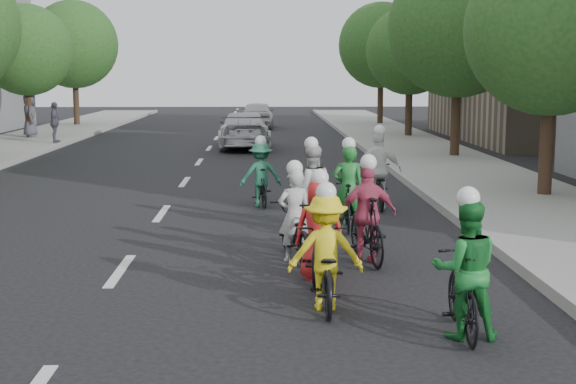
{
  "coord_description": "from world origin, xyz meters",
  "views": [
    {
      "loc": [
        2.19,
        -11.91,
        2.97
      ],
      "look_at": [
        2.59,
        1.33,
        1.0
      ],
      "focal_mm": 50.0,
      "sensor_mm": 36.0,
      "label": 1
    }
  ],
  "objects_px": {
    "cyclist_5": "(348,198)",
    "cyclist_3": "(367,222)",
    "cyclist_6": "(311,198)",
    "follow_car_trail": "(257,115)",
    "follow_car_lead": "(244,130)",
    "cyclist_8": "(378,180)",
    "cyclist_2": "(325,262)",
    "spectator_1": "(55,123)",
    "cyclist_7": "(261,179)",
    "spectator_2": "(30,115)",
    "cyclist_0": "(294,227)",
    "cyclist_4": "(319,240)",
    "cyclist_1": "(464,280)"
  },
  "relations": [
    {
      "from": "follow_car_trail",
      "to": "spectator_2",
      "type": "xyz_separation_m",
      "value": [
        -10.05,
        -7.78,
        0.38
      ]
    },
    {
      "from": "cyclist_6",
      "to": "spectator_1",
      "type": "distance_m",
      "value": 20.28
    },
    {
      "from": "cyclist_7",
      "to": "cyclist_8",
      "type": "relative_size",
      "value": 0.87
    },
    {
      "from": "cyclist_6",
      "to": "follow_car_lead",
      "type": "distance_m",
      "value": 17.06
    },
    {
      "from": "cyclist_5",
      "to": "follow_car_lead",
      "type": "distance_m",
      "value": 17.04
    },
    {
      "from": "cyclist_7",
      "to": "spectator_2",
      "type": "bearing_deg",
      "value": -69.94
    },
    {
      "from": "cyclist_3",
      "to": "spectator_1",
      "type": "relative_size",
      "value": 1.11
    },
    {
      "from": "cyclist_5",
      "to": "cyclist_6",
      "type": "xyz_separation_m",
      "value": [
        -0.71,
        -0.11,
        0.02
      ]
    },
    {
      "from": "cyclist_0",
      "to": "cyclist_8",
      "type": "distance_m",
      "value": 5.34
    },
    {
      "from": "cyclist_3",
      "to": "cyclist_5",
      "type": "bearing_deg",
      "value": -98.39
    },
    {
      "from": "cyclist_8",
      "to": "cyclist_2",
      "type": "bearing_deg",
      "value": 78.51
    },
    {
      "from": "follow_car_lead",
      "to": "spectator_1",
      "type": "distance_m",
      "value": 7.78
    },
    {
      "from": "cyclist_2",
      "to": "follow_car_lead",
      "type": "relative_size",
      "value": 0.37
    },
    {
      "from": "follow_car_lead",
      "to": "follow_car_trail",
      "type": "xyz_separation_m",
      "value": [
        0.43,
        11.93,
        0.01
      ]
    },
    {
      "from": "cyclist_1",
      "to": "cyclist_0",
      "type": "bearing_deg",
      "value": -62.46
    },
    {
      "from": "cyclist_3",
      "to": "cyclist_8",
      "type": "distance_m",
      "value": 5.23
    },
    {
      "from": "cyclist_3",
      "to": "follow_car_trail",
      "type": "bearing_deg",
      "value": -95.51
    },
    {
      "from": "cyclist_6",
      "to": "cyclist_7",
      "type": "height_order",
      "value": "cyclist_6"
    },
    {
      "from": "follow_car_trail",
      "to": "spectator_1",
      "type": "height_order",
      "value": "spectator_1"
    },
    {
      "from": "cyclist_2",
      "to": "cyclist_4",
      "type": "height_order",
      "value": "cyclist_2"
    },
    {
      "from": "cyclist_1",
      "to": "follow_car_trail",
      "type": "height_order",
      "value": "cyclist_1"
    },
    {
      "from": "cyclist_4",
      "to": "spectator_2",
      "type": "bearing_deg",
      "value": -57.35
    },
    {
      "from": "follow_car_lead",
      "to": "spectator_2",
      "type": "height_order",
      "value": "spectator_2"
    },
    {
      "from": "cyclist_7",
      "to": "cyclist_8",
      "type": "distance_m",
      "value": 2.62
    },
    {
      "from": "cyclist_8",
      "to": "follow_car_lead",
      "type": "xyz_separation_m",
      "value": [
        -3.31,
        14.33,
        0.09
      ]
    },
    {
      "from": "cyclist_0",
      "to": "spectator_1",
      "type": "bearing_deg",
      "value": -78.06
    },
    {
      "from": "cyclist_5",
      "to": "follow_car_trail",
      "type": "xyz_separation_m",
      "value": [
        -1.93,
        28.8,
        0.11
      ]
    },
    {
      "from": "cyclist_2",
      "to": "cyclist_3",
      "type": "distance_m",
      "value": 2.59
    },
    {
      "from": "spectator_2",
      "to": "cyclist_7",
      "type": "bearing_deg",
      "value": -167.56
    },
    {
      "from": "cyclist_1",
      "to": "cyclist_2",
      "type": "relative_size",
      "value": 0.95
    },
    {
      "from": "follow_car_trail",
      "to": "cyclist_7",
      "type": "bearing_deg",
      "value": 92.39
    },
    {
      "from": "cyclist_8",
      "to": "follow_car_trail",
      "type": "distance_m",
      "value": 26.42
    },
    {
      "from": "cyclist_5",
      "to": "follow_car_lead",
      "type": "relative_size",
      "value": 0.36
    },
    {
      "from": "cyclist_5",
      "to": "follow_car_lead",
      "type": "bearing_deg",
      "value": -78.38
    },
    {
      "from": "cyclist_4",
      "to": "cyclist_6",
      "type": "relative_size",
      "value": 0.99
    },
    {
      "from": "cyclist_6",
      "to": "follow_car_trail",
      "type": "bearing_deg",
      "value": -97.52
    },
    {
      "from": "cyclist_1",
      "to": "follow_car_trail",
      "type": "xyz_separation_m",
      "value": [
        -2.61,
        35.03,
        0.08
      ]
    },
    {
      "from": "cyclist_0",
      "to": "cyclist_2",
      "type": "relative_size",
      "value": 0.98
    },
    {
      "from": "cyclist_2",
      "to": "cyclist_7",
      "type": "distance_m",
      "value": 7.92
    },
    {
      "from": "cyclist_3",
      "to": "cyclist_4",
      "type": "distance_m",
      "value": 1.28
    },
    {
      "from": "cyclist_5",
      "to": "cyclist_3",
      "type": "bearing_deg",
      "value": 94.35
    },
    {
      "from": "cyclist_0",
      "to": "spectator_2",
      "type": "xyz_separation_m",
      "value": [
        -10.88,
        23.42,
        0.59
      ]
    },
    {
      "from": "cyclist_0",
      "to": "follow_car_trail",
      "type": "bearing_deg",
      "value": -100.4
    },
    {
      "from": "cyclist_2",
      "to": "spectator_1",
      "type": "height_order",
      "value": "spectator_1"
    },
    {
      "from": "spectator_2",
      "to": "spectator_1",
      "type": "bearing_deg",
      "value": -165.89
    },
    {
      "from": "cyclist_6",
      "to": "spectator_2",
      "type": "distance_m",
      "value": 23.96
    },
    {
      "from": "cyclist_0",
      "to": "cyclist_5",
      "type": "height_order",
      "value": "cyclist_5"
    },
    {
      "from": "cyclist_4",
      "to": "cyclist_8",
      "type": "xyz_separation_m",
      "value": [
        1.74,
        6.13,
        0.06
      ]
    },
    {
      "from": "cyclist_1",
      "to": "cyclist_5",
      "type": "bearing_deg",
      "value": -81.19
    },
    {
      "from": "cyclist_4",
      "to": "cyclist_6",
      "type": "bearing_deg",
      "value": -83.21
    }
  ]
}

